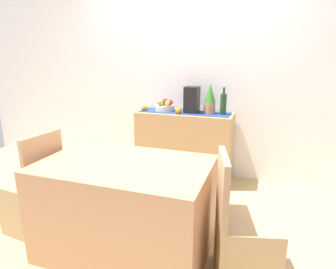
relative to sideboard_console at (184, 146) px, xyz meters
The scene contains 17 objects.
ground_plane 1.02m from the sideboard_console, 90.92° to the right, with size 6.40×6.40×0.02m, color tan.
room_wall_rear 0.96m from the sideboard_console, 93.24° to the left, with size 6.40×0.06×2.70m, color white.
sideboard_console is the anchor object (origin of this frame).
table_runner 0.42m from the sideboard_console, ahead, with size 1.08×0.32×0.01m, color navy.
fruit_bowl 0.53m from the sideboard_console, behind, with size 0.23×0.23×0.07m, color silver.
apple_rear 0.61m from the sideboard_console, behind, with size 0.08×0.08×0.08m, color #86A142.
apple_front 0.56m from the sideboard_console, behind, with size 0.07×0.07×0.07m, color red.
apple_left 0.60m from the sideboard_console, behind, with size 0.08×0.08×0.08m, color #AB271E.
apple_right 0.56m from the sideboard_console, 166.28° to the right, with size 0.06×0.06×0.06m, color gold.
wine_bottle 0.71m from the sideboard_console, ahead, with size 0.07×0.07×0.32m.
coffee_maker 0.58m from the sideboard_console, ahead, with size 0.16×0.18×0.31m, color black.
potted_plant 0.67m from the sideboard_console, ahead, with size 0.13×0.13×0.35m.
orange_loose_far 0.68m from the sideboard_console, behind, with size 0.08×0.08×0.08m, color orange.
orange_loose_end 0.47m from the sideboard_console, 112.07° to the right, with size 0.07×0.07×0.07m, color orange.
dining_table 1.51m from the sideboard_console, 91.37° to the right, with size 1.26×0.80×0.74m, color tan.
chair_near_window 1.78m from the sideboard_console, 121.63° to the right, with size 0.44×0.44×0.90m.
chair_by_corner 1.75m from the sideboard_console, 60.42° to the right, with size 0.49×0.49×0.90m.
Camera 1 is at (0.94, -2.39, 1.52)m, focal length 31.15 mm.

